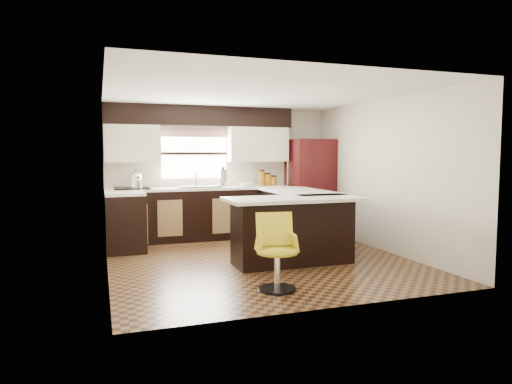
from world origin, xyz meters
name	(u,v)px	position (x,y,z in m)	size (l,w,h in m)	color
floor	(259,260)	(0.00, 0.00, 0.00)	(4.40, 4.40, 0.00)	#49301A
ceiling	(259,93)	(0.00, 0.00, 2.40)	(4.40, 4.40, 0.00)	silver
wall_back	(221,172)	(0.00, 2.20, 1.20)	(4.40, 4.40, 0.00)	beige
wall_front	(334,189)	(0.00, -2.20, 1.20)	(4.40, 4.40, 0.00)	beige
wall_left	(105,180)	(-2.10, 0.00, 1.20)	(4.40, 4.40, 0.00)	beige
wall_right	(384,176)	(2.10, 0.00, 1.20)	(4.40, 4.40, 0.00)	beige
base_cab_back	(201,214)	(-0.45, 1.90, 0.45)	(3.30, 0.60, 0.90)	black
base_cab_left	(126,223)	(-1.80, 1.25, 0.45)	(0.60, 0.70, 0.90)	black
counter_back	(201,188)	(-0.45, 1.90, 0.92)	(3.30, 0.60, 0.04)	silver
counter_left	(125,193)	(-1.80, 1.25, 0.92)	(0.60, 0.70, 0.04)	silver
soffit	(201,116)	(-0.40, 2.03, 2.22)	(3.40, 0.35, 0.36)	black
upper_cab_left	(132,144)	(-1.62, 2.03, 1.72)	(0.94, 0.35, 0.64)	beige
upper_cab_right	(258,145)	(0.68, 2.03, 1.72)	(1.14, 0.35, 0.64)	beige
window_pane	(194,154)	(-0.50, 2.18, 1.55)	(1.20, 0.02, 0.90)	white
valance	(195,132)	(-0.50, 2.14, 1.94)	(1.30, 0.06, 0.18)	#D19B93
sink	(198,186)	(-0.50, 1.88, 0.96)	(0.75, 0.45, 0.03)	#B2B2B7
dishwasher	(258,215)	(0.55, 1.61, 0.43)	(0.58, 0.03, 0.78)	black
cooktop	(132,188)	(-1.65, 1.88, 0.96)	(0.58, 0.50, 0.03)	black
peninsula_long	(298,221)	(0.90, 0.62, 0.45)	(0.60, 1.95, 0.90)	black
peninsula_return	(293,232)	(0.38, -0.35, 0.45)	(1.65, 0.60, 0.90)	black
counter_pen_long	(301,192)	(0.95, 0.62, 0.92)	(0.84, 1.95, 0.04)	silver
counter_pen_return	(294,199)	(0.35, -0.44, 0.92)	(1.89, 0.84, 0.04)	silver
refrigerator	(310,187)	(1.69, 1.84, 0.91)	(0.78, 0.75, 1.82)	#32080A
bar_chair	(277,252)	(-0.30, -1.47, 0.43)	(0.46, 0.46, 0.87)	gold
kettle	(136,179)	(-1.58, 1.88, 1.12)	(0.22, 0.22, 0.30)	silver
percolator	(223,178)	(-0.03, 1.90, 1.11)	(0.14, 0.14, 0.33)	silver
mixing_bowl	(245,184)	(0.40, 1.90, 0.98)	(0.26, 0.26, 0.06)	white
canister_large	(261,179)	(0.72, 1.92, 1.08)	(0.13, 0.13, 0.27)	#81550F
canister_med	(268,180)	(0.85, 1.92, 1.05)	(0.14, 0.14, 0.21)	#81550F
canister_small	(273,181)	(0.95, 1.92, 1.03)	(0.14, 0.14, 0.16)	#81550F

